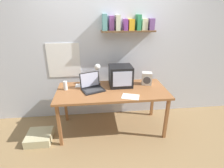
# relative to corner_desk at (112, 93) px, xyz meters

# --- Properties ---
(ground_plane) EXTENTS (12.00, 12.00, 0.00)m
(ground_plane) POSITION_rel_corner_desk_xyz_m (0.00, 0.00, -0.68)
(ground_plane) COLOR #93744C
(back_wall) EXTENTS (5.60, 0.24, 2.60)m
(back_wall) POSITION_rel_corner_desk_xyz_m (0.00, 0.53, 0.63)
(back_wall) COLOR silver
(back_wall) RESTS_ON ground_plane
(corner_desk) EXTENTS (1.75, 0.79, 0.74)m
(corner_desk) POSITION_rel_corner_desk_xyz_m (0.00, 0.00, 0.00)
(corner_desk) COLOR #995E35
(corner_desk) RESTS_ON ground_plane
(crt_monitor) EXTENTS (0.38, 0.34, 0.34)m
(crt_monitor) POSITION_rel_corner_desk_xyz_m (0.16, 0.16, 0.23)
(crt_monitor) COLOR black
(crt_monitor) RESTS_ON corner_desk
(laptop) EXTENTS (0.41, 0.38, 0.26)m
(laptop) POSITION_rel_corner_desk_xyz_m (-0.32, 0.05, 0.12)
(laptop) COLOR black
(laptop) RESTS_ON corner_desk
(desk_lamp) EXTENTS (0.11, 0.16, 0.37)m
(desk_lamp) POSITION_rel_corner_desk_xyz_m (-0.22, 0.24, 0.32)
(desk_lamp) COLOR white
(desk_lamp) RESTS_ON corner_desk
(juice_glass) EXTENTS (0.06, 0.06, 0.14)m
(juice_glass) POSITION_rel_corner_desk_xyz_m (-0.73, 0.08, 0.12)
(juice_glass) COLOR white
(juice_glass) RESTS_ON corner_desk
(space_heater) EXTENTS (0.19, 0.17, 0.21)m
(space_heater) POSITION_rel_corner_desk_xyz_m (0.61, 0.17, 0.16)
(space_heater) COLOR silver
(space_heater) RESTS_ON corner_desk
(open_notebook) EXTENTS (0.30, 0.25, 0.00)m
(open_notebook) POSITION_rel_corner_desk_xyz_m (0.24, -0.27, 0.06)
(open_notebook) COLOR silver
(open_notebook) RESTS_ON corner_desk
(loose_paper_near_laptop) EXTENTS (0.25, 0.16, 0.00)m
(loose_paper_near_laptop) POSITION_rel_corner_desk_xyz_m (-0.47, 0.23, 0.06)
(loose_paper_near_laptop) COLOR white
(loose_paper_near_laptop) RESTS_ON corner_desk
(floor_cushion) EXTENTS (0.38, 0.38, 0.13)m
(floor_cushion) POSITION_rel_corner_desk_xyz_m (-1.17, -0.20, -0.62)
(floor_cushion) COLOR #C3BB90
(floor_cushion) RESTS_ON ground_plane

